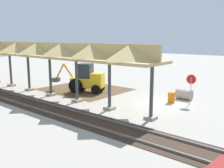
{
  "coord_description": "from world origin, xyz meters",
  "views": [
    {
      "loc": [
        -9.51,
        17.74,
        5.32
      ],
      "look_at": [
        3.27,
        2.44,
        1.6
      ],
      "focal_mm": 40.0,
      "sensor_mm": 36.0,
      "label": 1
    }
  ],
  "objects_px": {
    "stop_sign": "(191,83)",
    "backhoe": "(86,79)",
    "concrete_pipe": "(184,94)",
    "traffic_barrel": "(171,97)"
  },
  "relations": [
    {
      "from": "stop_sign",
      "to": "backhoe",
      "type": "distance_m",
      "value": 10.02
    },
    {
      "from": "backhoe",
      "to": "traffic_barrel",
      "type": "xyz_separation_m",
      "value": [
        -8.37,
        -1.61,
        -0.81
      ]
    },
    {
      "from": "backhoe",
      "to": "traffic_barrel",
      "type": "relative_size",
      "value": 5.92
    },
    {
      "from": "concrete_pipe",
      "to": "traffic_barrel",
      "type": "xyz_separation_m",
      "value": [
        0.34,
        1.76,
        -0.0
      ]
    },
    {
      "from": "stop_sign",
      "to": "backhoe",
      "type": "xyz_separation_m",
      "value": [
        9.78,
        2.1,
        -0.5
      ]
    },
    {
      "from": "stop_sign",
      "to": "traffic_barrel",
      "type": "distance_m",
      "value": 1.99
    },
    {
      "from": "stop_sign",
      "to": "traffic_barrel",
      "type": "relative_size",
      "value": 2.7
    },
    {
      "from": "concrete_pipe",
      "to": "backhoe",
      "type": "bearing_deg",
      "value": 21.2
    },
    {
      "from": "stop_sign",
      "to": "backhoe",
      "type": "bearing_deg",
      "value": 12.14
    },
    {
      "from": "backhoe",
      "to": "traffic_barrel",
      "type": "distance_m",
      "value": 8.56
    }
  ]
}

